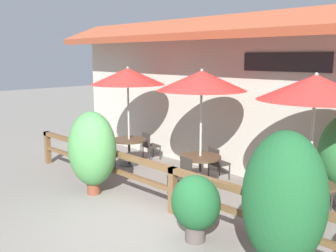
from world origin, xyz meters
name	(u,v)px	position (x,y,z in m)	size (l,w,h in m)	color
ground_plane	(133,229)	(0.00, 0.00, 0.00)	(60.00, 60.00, 0.00)	gray
building_facade	(257,95)	(0.00, 4.10, 2.16)	(14.28, 1.49, 4.23)	#BCB7A8
patio_railing	(173,180)	(0.00, 1.05, 0.70)	(10.40, 0.14, 0.95)	brown
patio_umbrella_near	(128,76)	(-3.30, 2.65, 2.57)	(2.12, 2.12, 2.84)	#B7B2A8
dining_table_near	(129,144)	(-3.30, 2.65, 0.61)	(1.00, 1.00, 0.76)	#4C3826
chair_near_streetside	(108,154)	(-3.26, 1.87, 0.47)	(0.51, 0.51, 0.84)	#332D28
chair_near_wallside	(150,145)	(-3.27, 3.43, 0.47)	(0.49, 0.49, 0.84)	#332D28
patio_umbrella_middle	(202,81)	(-0.62, 2.66, 2.57)	(2.12, 2.12, 2.84)	#B7B2A8
dining_table_middle	(200,162)	(-0.62, 2.66, 0.61)	(1.00, 1.00, 0.76)	#4C3826
chair_middle_streetside	(182,174)	(-0.58, 1.96, 0.47)	(0.48, 0.48, 0.84)	#332D28
chair_middle_wallside	(217,162)	(-0.63, 3.36, 0.47)	(0.50, 0.50, 0.84)	#332D28
patio_umbrella_far	(316,88)	(2.10, 2.59, 2.57)	(2.12, 2.12, 2.84)	#B7B2A8
dining_table_far	(308,191)	(2.10, 2.59, 0.61)	(1.00, 1.00, 0.76)	#4C3826
chair_far_streetside	(290,209)	(2.12, 1.85, 0.47)	(0.42, 0.42, 0.84)	#332D28
chair_far_wallside	(325,189)	(2.15, 3.33, 0.47)	(0.43, 0.43, 0.84)	#332D28
potted_plant_corner_fern	(284,202)	(2.67, 0.48, 1.16)	(1.18, 1.06, 2.16)	#B7AD99
potted_plant_small_flowering	(196,204)	(1.09, 0.48, 0.66)	(0.88, 0.79, 1.17)	#564C47
potted_plant_broad_leaf	(92,149)	(-2.04, 0.54, 1.05)	(1.16, 1.05, 1.92)	brown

